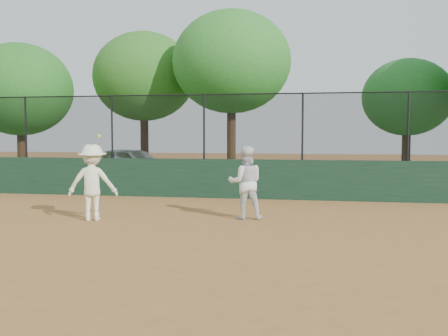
% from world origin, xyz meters
% --- Properties ---
extents(ground, '(80.00, 80.00, 0.00)m').
position_xyz_m(ground, '(0.00, 0.00, 0.00)').
color(ground, '#A26A34').
rests_on(ground, ground).
extents(back_wall, '(26.00, 0.20, 1.20)m').
position_xyz_m(back_wall, '(0.00, 6.00, 0.60)').
color(back_wall, '#193723').
rests_on(back_wall, ground).
extents(grass_strip, '(36.00, 12.00, 0.01)m').
position_xyz_m(grass_strip, '(0.00, 12.00, 0.00)').
color(grass_strip, '#35571B').
rests_on(grass_strip, ground).
extents(parked_car, '(4.49, 2.87, 1.42)m').
position_xyz_m(parked_car, '(-4.56, 10.60, 0.71)').
color(parked_car, '#A4A9AE').
rests_on(parked_car, ground).
extents(player_second, '(0.94, 0.79, 1.70)m').
position_xyz_m(player_second, '(1.27, 2.41, 0.85)').
color(player_second, white).
rests_on(player_second, ground).
extents(player_main, '(1.24, 0.87, 1.97)m').
position_xyz_m(player_main, '(-2.16, 1.61, 0.87)').
color(player_main, white).
rests_on(player_main, ground).
extents(fence_assembly, '(26.00, 0.06, 2.00)m').
position_xyz_m(fence_assembly, '(-0.03, 6.00, 2.24)').
color(fence_assembly, black).
rests_on(fence_assembly, back_wall).
extents(tree_0, '(4.77, 4.33, 6.01)m').
position_xyz_m(tree_0, '(-10.13, 11.48, 3.94)').
color(tree_0, '#492D1A').
rests_on(tree_0, ground).
extents(tree_1, '(4.55, 4.14, 6.47)m').
position_xyz_m(tree_1, '(-4.61, 12.32, 4.49)').
color(tree_1, '#482D18').
rests_on(tree_1, ground).
extents(tree_2, '(4.76, 4.33, 6.90)m').
position_xyz_m(tree_2, '(-0.44, 10.89, 4.83)').
color(tree_2, '#452C18').
rests_on(tree_2, ground).
extents(tree_3, '(3.74, 3.40, 5.12)m').
position_xyz_m(tree_3, '(6.69, 12.98, 3.49)').
color(tree_3, '#3E2614').
rests_on(tree_3, ground).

